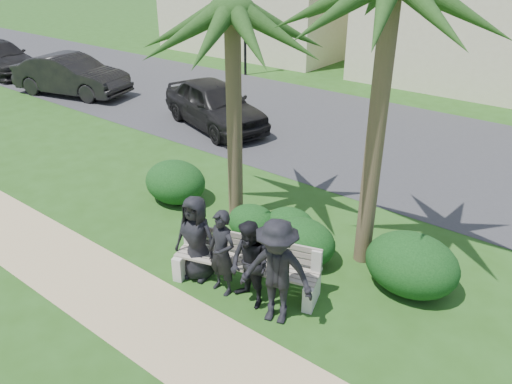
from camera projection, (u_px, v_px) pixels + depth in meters
ground at (212, 262)px, 9.61m from camera, size 160.00×160.00×0.00m
footpath at (139, 310)px, 8.35m from camera, size 30.00×1.60×0.01m
asphalt_street at (390, 143)px, 15.22m from camera, size 160.00×8.00×0.01m
street_lamp at (245, 7)px, 21.67m from camera, size 0.36×0.36×4.29m
park_bench at (247, 267)px, 8.75m from camera, size 2.76×1.35×0.91m
man_a at (196, 238)px, 8.84m from camera, size 0.88×0.67×1.63m
man_b at (222, 253)px, 8.47m from camera, size 0.60×0.41×1.58m
man_c at (250, 265)px, 8.17m from camera, size 0.86×0.73×1.56m
man_d at (277, 273)px, 7.75m from camera, size 1.34×1.01×1.84m
hedge_a at (170, 187)px, 11.77m from camera, size 1.05×0.87×0.69m
hedge_b at (175, 181)px, 11.69m from camera, size 1.53×1.26×1.00m
hedge_c at (252, 221)px, 10.30m from camera, size 1.07×0.89×0.70m
hedge_d at (290, 225)px, 10.16m from camera, size 1.09×0.90×0.71m
hedge_e at (302, 241)px, 9.47m from camera, size 1.34×1.11×0.88m
hedge_f at (412, 263)px, 8.65m from camera, size 1.64×1.35×1.07m
hedge_extra at (292, 237)px, 9.74m from camera, size 1.07×0.89×0.70m
palm_left at (232, 13)px, 9.27m from camera, size 3.00×3.00×5.29m
car_a at (215, 104)px, 16.26m from camera, size 4.83×3.10×1.53m
car_b at (71, 75)px, 19.69m from camera, size 4.99×2.82×1.56m
car_c at (0, 58)px, 22.90m from camera, size 5.07×2.39×1.43m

